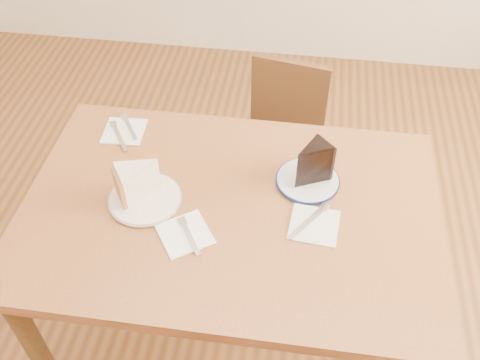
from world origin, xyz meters
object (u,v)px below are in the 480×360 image
at_px(plate_navy, 308,181).
at_px(chocolate_cake, 310,166).
at_px(plate_cream, 145,199).
at_px(table, 230,228).
at_px(carrot_cake, 140,181).
at_px(chair_far, 279,145).

bearing_deg(plate_navy, chocolate_cake, -81.53).
height_order(plate_cream, chocolate_cake, chocolate_cake).
height_order(table, chocolate_cake, chocolate_cake).
xyz_separation_m(table, plate_cream, (-0.25, -0.01, 0.10)).
xyz_separation_m(plate_navy, chocolate_cake, (0.00, -0.00, 0.07)).
height_order(table, plate_cream, plate_cream).
bearing_deg(plate_cream, carrot_cake, 122.17).
bearing_deg(carrot_cake, chocolate_cake, 70.57).
bearing_deg(table, plate_cream, -177.55).
bearing_deg(plate_navy, plate_cream, -163.01).
distance_m(table, plate_cream, 0.27).
bearing_deg(plate_navy, carrot_cake, -165.39).
xyz_separation_m(chair_far, plate_navy, (0.12, -0.52, 0.34)).
height_order(chair_far, plate_navy, plate_navy).
height_order(chair_far, carrot_cake, carrot_cake).
height_order(plate_cream, plate_navy, same).
bearing_deg(table, chocolate_cake, 30.43).
xyz_separation_m(plate_navy, carrot_cake, (-0.47, -0.12, 0.06)).
xyz_separation_m(table, chocolate_cake, (0.22, 0.13, 0.17)).
relative_size(plate_cream, chocolate_cake, 1.70).
bearing_deg(plate_cream, plate_navy, 16.99).
distance_m(table, carrot_cake, 0.30).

